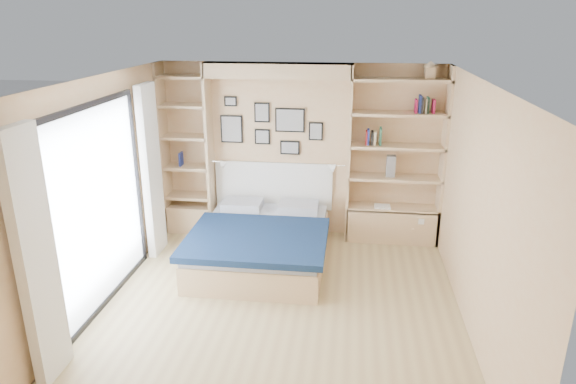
# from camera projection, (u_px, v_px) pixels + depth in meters

# --- Properties ---
(ground) EXTENTS (4.50, 4.50, 0.00)m
(ground) POSITION_uv_depth(u_px,v_px,m) (279.00, 310.00, 5.70)
(ground) COLOR tan
(ground) RESTS_ON ground
(room_shell) EXTENTS (4.50, 4.50, 4.50)m
(room_shell) POSITION_uv_depth(u_px,v_px,m) (266.00, 176.00, 6.83)
(room_shell) COLOR #D7B488
(room_shell) RESTS_ON ground
(bed) EXTENTS (1.73, 2.14, 1.07)m
(bed) POSITION_uv_depth(u_px,v_px,m) (262.00, 242.00, 6.76)
(bed) COLOR tan
(bed) RESTS_ON ground
(photo_gallery) EXTENTS (1.48, 0.02, 0.82)m
(photo_gallery) POSITION_uv_depth(u_px,v_px,m) (269.00, 126.00, 7.32)
(photo_gallery) COLOR black
(photo_gallery) RESTS_ON ground
(reading_lamps) EXTENTS (1.92, 0.12, 0.15)m
(reading_lamps) POSITION_uv_depth(u_px,v_px,m) (277.00, 165.00, 7.26)
(reading_lamps) COLOR silver
(reading_lamps) RESTS_ON ground
(shelf_decor) EXTENTS (3.55, 0.23, 2.03)m
(shelf_decor) POSITION_uv_depth(u_px,v_px,m) (397.00, 122.00, 6.92)
(shelf_decor) COLOR #A51E1E
(shelf_decor) RESTS_ON ground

